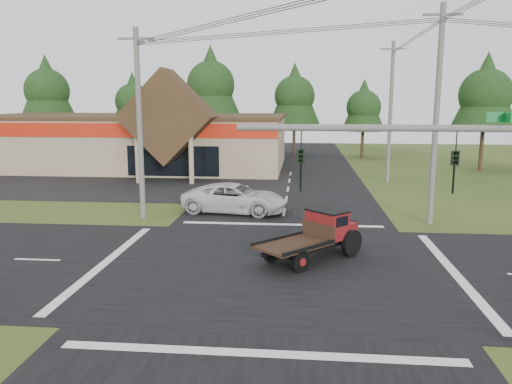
# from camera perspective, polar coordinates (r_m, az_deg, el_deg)

# --- Properties ---
(ground) EXTENTS (120.00, 120.00, 0.00)m
(ground) POSITION_cam_1_polar(r_m,az_deg,el_deg) (20.29, 2.15, -8.62)
(ground) COLOR #324418
(ground) RESTS_ON ground
(road_ns) EXTENTS (12.00, 120.00, 0.02)m
(road_ns) POSITION_cam_1_polar(r_m,az_deg,el_deg) (20.29, 2.15, -8.59)
(road_ns) COLOR black
(road_ns) RESTS_ON ground
(road_ew) EXTENTS (120.00, 12.00, 0.02)m
(road_ew) POSITION_cam_1_polar(r_m,az_deg,el_deg) (20.29, 2.15, -8.59)
(road_ew) COLOR black
(road_ew) RESTS_ON ground
(parking_apron) EXTENTS (28.00, 14.00, 0.02)m
(parking_apron) POSITION_cam_1_polar(r_m,az_deg,el_deg) (41.54, -15.97, 0.87)
(parking_apron) COLOR black
(parking_apron) RESTS_ON ground
(cvs_building) EXTENTS (30.40, 18.20, 9.19)m
(cvs_building) POSITION_cam_1_polar(r_m,az_deg,el_deg) (51.66, -13.67, 5.87)
(cvs_building) COLOR tan
(cvs_building) RESTS_ON ground
(traffic_signal_mast) EXTENTS (8.12, 0.24, 7.00)m
(traffic_signal_mast) POSITION_cam_1_polar(r_m,az_deg,el_deg) (12.79, 27.21, -0.61)
(traffic_signal_mast) COLOR #595651
(traffic_signal_mast) RESTS_ON ground
(utility_pole_nw) EXTENTS (2.00, 0.30, 10.50)m
(utility_pole_nw) POSITION_cam_1_polar(r_m,az_deg,el_deg) (28.65, -13.18, 7.69)
(utility_pole_nw) COLOR #595651
(utility_pole_nw) RESTS_ON ground
(utility_pole_ne) EXTENTS (2.00, 0.30, 11.50)m
(utility_pole_ne) POSITION_cam_1_polar(r_m,az_deg,el_deg) (28.05, 19.93, 8.32)
(utility_pole_ne) COLOR #595651
(utility_pole_ne) RESTS_ON ground
(utility_pole_n) EXTENTS (2.00, 0.30, 11.20)m
(utility_pole_n) POSITION_cam_1_polar(r_m,az_deg,el_deg) (41.75, 15.11, 8.86)
(utility_pole_n) COLOR #595651
(utility_pole_n) RESTS_ON ground
(tree_row_a) EXTENTS (6.72, 6.72, 12.12)m
(tree_row_a) POSITION_cam_1_polar(r_m,az_deg,el_deg) (66.82, -22.78, 10.86)
(tree_row_a) COLOR #332316
(tree_row_a) RESTS_ON ground
(tree_row_b) EXTENTS (5.60, 5.60, 10.10)m
(tree_row_b) POSITION_cam_1_polar(r_m,az_deg,el_deg) (64.67, -13.88, 10.20)
(tree_row_b) COLOR #332316
(tree_row_b) RESTS_ON ground
(tree_row_c) EXTENTS (7.28, 7.28, 13.13)m
(tree_row_c) POSITION_cam_1_polar(r_m,az_deg,el_deg) (61.20, -5.19, 12.35)
(tree_row_c) COLOR #332316
(tree_row_c) RESTS_ON ground
(tree_row_d) EXTENTS (6.16, 6.16, 11.11)m
(tree_row_d) POSITION_cam_1_polar(r_m,az_deg,el_deg) (61.17, 4.44, 11.10)
(tree_row_d) COLOR #332316
(tree_row_d) RESTS_ON ground
(tree_row_e) EXTENTS (5.04, 5.04, 9.09)m
(tree_row_e) POSITION_cam_1_polar(r_m,az_deg,el_deg) (59.57, 12.21, 9.63)
(tree_row_e) COLOR #332316
(tree_row_e) RESTS_ON ground
(tree_side_ne) EXTENTS (6.16, 6.16, 11.11)m
(tree_side_ne) POSITION_cam_1_polar(r_m,az_deg,el_deg) (52.01, 24.79, 10.32)
(tree_side_ne) COLOR #332316
(tree_side_ne) RESTS_ON ground
(antique_flatbed_truck) EXTENTS (4.79, 4.87, 2.07)m
(antique_flatbed_truck) POSITION_cam_1_polar(r_m,az_deg,el_deg) (21.02, 6.31, -5.05)
(antique_flatbed_truck) COLOR #570C13
(antique_flatbed_truck) RESTS_ON ground
(white_pickup) EXTENTS (6.54, 3.70, 1.72)m
(white_pickup) POSITION_cam_1_polar(r_m,az_deg,el_deg) (29.85, -2.43, -0.70)
(white_pickup) COLOR silver
(white_pickup) RESTS_ON ground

